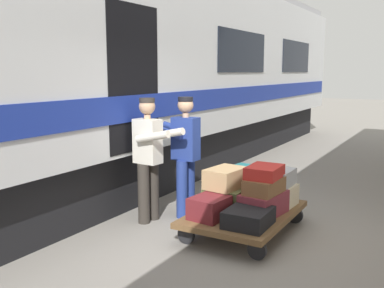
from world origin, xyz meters
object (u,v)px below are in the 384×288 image
(suitcase_burgundy_valise, at_px, (264,204))
(suitcase_gray_aluminum, at_px, (278,178))
(suitcase_maroon_trunk, at_px, (209,208))
(train_car, at_px, (56,71))
(suitcase_red_plastic, at_px, (264,172))
(suitcase_black_hardshell, at_px, (249,217))
(suitcase_brown_leather, at_px, (264,186))
(suitcase_navy_fabric, at_px, (241,191))
(porter_by_door, at_px, (149,156))
(porter_in_overalls, at_px, (184,152))
(luggage_cart, at_px, (244,214))
(suitcase_cream_canvas, at_px, (276,195))
(suitcase_tan_vintage, at_px, (225,178))
(suitcase_olive_duffel, at_px, (226,198))
(suitcase_teal_softside, at_px, (243,175))

(suitcase_burgundy_valise, height_order, suitcase_gray_aluminum, suitcase_gray_aluminum)
(suitcase_maroon_trunk, bearing_deg, train_car, -6.60)
(suitcase_red_plastic, bearing_deg, suitcase_black_hardshell, 90.72)
(suitcase_brown_leather, bearing_deg, suitcase_navy_fabric, -43.20)
(suitcase_red_plastic, bearing_deg, porter_by_door, 9.67)
(suitcase_brown_leather, relative_size, porter_by_door, 0.31)
(porter_in_overalls, bearing_deg, train_car, 9.74)
(suitcase_navy_fabric, bearing_deg, suitcase_maroon_trunk, 90.00)
(train_car, bearing_deg, luggage_cart, -177.36)
(train_car, bearing_deg, suitcase_gray_aluminum, -170.19)
(suitcase_cream_canvas, relative_size, suitcase_tan_vintage, 0.89)
(suitcase_tan_vintage, bearing_deg, suitcase_maroon_trunk, 91.84)
(suitcase_tan_vintage, relative_size, porter_in_overalls, 0.31)
(luggage_cart, bearing_deg, suitcase_olive_duffel, 0.00)
(suitcase_maroon_trunk, relative_size, suitcase_teal_softside, 0.93)
(train_car, distance_m, suitcase_teal_softside, 3.26)
(suitcase_olive_duffel, xyz_separation_m, suitcase_teal_softside, (-0.03, -0.45, 0.21))
(suitcase_red_plastic, bearing_deg, suitcase_tan_vintage, 2.68)
(suitcase_olive_duffel, bearing_deg, suitcase_teal_softside, -93.74)
(suitcase_burgundy_valise, height_order, suitcase_brown_leather, suitcase_brown_leather)
(suitcase_black_hardshell, height_order, suitcase_gray_aluminum, suitcase_gray_aluminum)
(luggage_cart, relative_size, porter_by_door, 1.01)
(suitcase_tan_vintage, bearing_deg, suitcase_burgundy_valise, -179.35)
(porter_by_door, bearing_deg, luggage_cart, -169.30)
(suitcase_navy_fabric, distance_m, suitcase_teal_softside, 0.24)
(suitcase_maroon_trunk, height_order, suitcase_tan_vintage, suitcase_tan_vintage)
(suitcase_navy_fabric, relative_size, suitcase_brown_leather, 1.21)
(suitcase_black_hardshell, height_order, suitcase_burgundy_valise, suitcase_burgundy_valise)
(suitcase_navy_fabric, bearing_deg, suitcase_cream_canvas, 180.00)
(suitcase_cream_canvas, xyz_separation_m, porter_in_overalls, (1.28, 0.26, 0.50))
(suitcase_maroon_trunk, xyz_separation_m, suitcase_brown_leather, (-0.52, -0.46, 0.24))
(suitcase_gray_aluminum, bearing_deg, suitcase_navy_fabric, -3.40)
(suitcase_olive_duffel, height_order, suitcase_black_hardshell, suitcase_olive_duffel)
(suitcase_red_plastic, bearing_deg, luggage_cart, 4.23)
(luggage_cart, distance_m, suitcase_maroon_trunk, 0.57)
(suitcase_brown_leather, xyz_separation_m, porter_by_door, (1.57, 0.23, 0.27))
(porter_in_overalls, height_order, porter_by_door, same)
(suitcase_red_plastic, distance_m, porter_by_door, 1.58)
(suitcase_burgundy_valise, distance_m, suitcase_red_plastic, 0.40)
(train_car, xyz_separation_m, suitcase_tan_vintage, (-2.83, -0.14, -1.37))
(suitcase_red_plastic, xyz_separation_m, porter_by_door, (1.55, 0.26, 0.10))
(suitcase_burgundy_valise, relative_size, suitcase_brown_leather, 1.21)
(train_car, relative_size, suitcase_cream_canvas, 44.08)
(suitcase_navy_fabric, relative_size, suitcase_tan_vintage, 1.19)
(luggage_cart, height_order, suitcase_maroon_trunk, suitcase_maroon_trunk)
(suitcase_navy_fabric, bearing_deg, suitcase_tan_vintage, 88.21)
(suitcase_navy_fabric, xyz_separation_m, porter_by_door, (1.05, 0.72, 0.52))
(train_car, bearing_deg, suitcase_black_hardshell, 174.40)
(suitcase_cream_canvas, distance_m, porter_in_overalls, 1.40)
(suitcase_cream_canvas, xyz_separation_m, suitcase_tan_vintage, (0.53, 0.48, 0.27))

